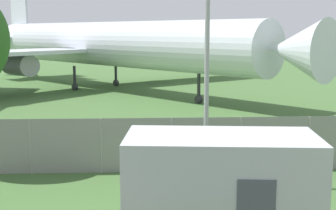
% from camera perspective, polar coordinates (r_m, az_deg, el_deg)
% --- Properties ---
extents(perimeter_fence, '(56.07, 0.07, 2.01)m').
position_cam_1_polar(perimeter_fence, '(17.15, -8.13, -4.93)').
color(perimeter_fence, gray).
rests_on(perimeter_fence, ground).
extents(airplane, '(30.19, 33.51, 11.52)m').
position_cam_1_polar(airplane, '(41.42, -7.89, 7.34)').
color(airplane, silver).
rests_on(airplane, ground).
extents(portable_cabin, '(4.76, 2.65, 2.67)m').
position_cam_1_polar(portable_cabin, '(11.54, 6.48, -10.18)').
color(portable_cabin, silver).
rests_on(portable_cabin, ground).
extents(light_mast, '(0.44, 0.44, 8.16)m').
position_cam_1_polar(light_mast, '(15.52, 4.80, 8.40)').
color(light_mast, '#99999E').
rests_on(light_mast, ground).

